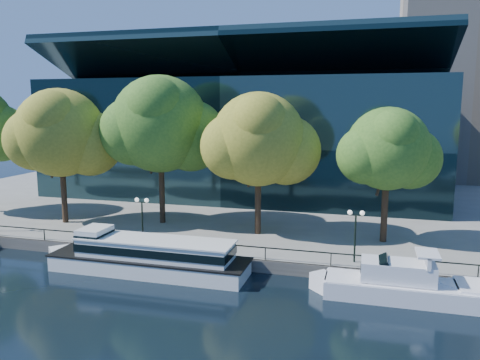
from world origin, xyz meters
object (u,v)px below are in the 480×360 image
(tree_3, at_px, (260,141))
(tree_4, at_px, (389,151))
(tree_1, at_px, (62,135))
(lamp_2, at_px, (356,224))
(tour_boat, at_px, (144,255))
(cruiser_near, at_px, (398,284))
(tree_2, at_px, (162,126))
(lamp_1, at_px, (142,210))

(tree_3, xyz_separation_m, tree_4, (11.16, 0.45, -0.60))
(tree_1, distance_m, lamp_2, 29.64)
(tour_boat, distance_m, lamp_2, 16.36)
(tour_boat, xyz_separation_m, tree_4, (18.12, 9.97, 7.61))
(cruiser_near, relative_size, tree_4, 1.00)
(cruiser_near, distance_m, tree_3, 17.43)
(cruiser_near, relative_size, tree_3, 0.89)
(tree_1, distance_m, tree_2, 10.00)
(lamp_1, distance_m, lamp_2, 17.69)
(tour_boat, height_order, tree_3, tree_3)
(tour_boat, relative_size, tree_2, 1.16)
(tree_3, bearing_deg, tree_4, 2.29)
(lamp_2, bearing_deg, cruiser_near, -52.68)
(tree_1, xyz_separation_m, tree_4, (31.06, 1.52, -0.92))
(lamp_1, bearing_deg, tree_4, 17.25)
(tree_1, height_order, tree_3, tree_1)
(tree_2, xyz_separation_m, tree_4, (21.42, -1.00, -1.78))
(tree_2, xyz_separation_m, lamp_2, (19.01, -7.24, -6.79))
(lamp_1, bearing_deg, tree_1, 156.71)
(tree_2, bearing_deg, tree_3, -8.00)
(tree_2, relative_size, lamp_2, 3.66)
(tree_4, bearing_deg, cruiser_near, -86.87)
(tour_boat, relative_size, lamp_1, 4.25)
(tree_2, distance_m, tree_4, 21.52)
(lamp_1, bearing_deg, cruiser_near, -10.67)
(cruiser_near, height_order, lamp_2, lamp_2)
(lamp_1, bearing_deg, tour_boat, -62.11)
(tree_3, bearing_deg, tree_2, 172.00)
(tree_1, bearing_deg, cruiser_near, -15.23)
(tour_boat, height_order, cruiser_near, cruiser_near)
(tree_3, relative_size, lamp_2, 3.23)
(tree_2, height_order, tree_4, tree_2)
(tree_4, relative_size, lamp_2, 2.90)
(tree_4, xyz_separation_m, lamp_2, (-2.41, -6.24, -5.01))
(tree_1, relative_size, tree_3, 1.03)
(tree_1, bearing_deg, tree_4, 2.80)
(tree_2, height_order, tree_3, tree_2)
(lamp_1, xyz_separation_m, lamp_2, (17.69, 0.00, 0.00))
(lamp_1, relative_size, lamp_2, 1.00)
(tree_3, bearing_deg, cruiser_near, -39.58)
(cruiser_near, height_order, tree_2, tree_2)
(tour_boat, relative_size, tree_3, 1.32)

